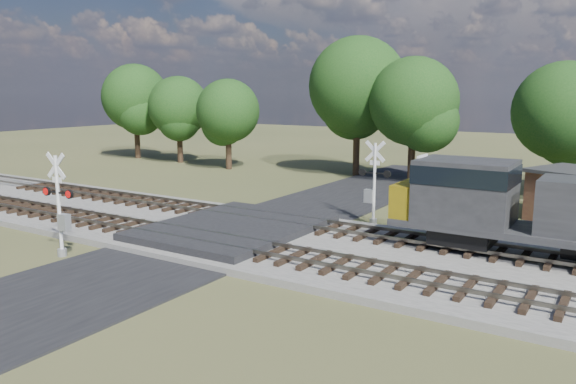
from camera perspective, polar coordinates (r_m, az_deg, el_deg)
The scene contains 10 objects.
ground at distance 27.53m, azimuth -6.14°, elevation -4.68°, with size 160.00×160.00×0.00m, color #434927.
ballast_bed at distance 23.34m, azimuth 14.47°, elevation -7.31°, with size 140.00×10.00×0.30m, color gray.
road at distance 27.52m, azimuth -6.15°, elevation -4.60°, with size 7.00×60.00×0.08m, color black.
crossing_panel at distance 27.84m, azimuth -5.52°, elevation -3.84°, with size 7.00×9.00×0.62m, color #262628.
track_near at distance 24.07m, azimuth -3.27°, elevation -5.81°, with size 140.00×2.60×0.33m.
track_far at distance 28.15m, azimuth 2.66°, elevation -3.44°, with size 140.00×2.60×0.33m.
crossing_signal_near at distance 25.84m, azimuth -22.08°, elevation -2.08°, with size 1.82×0.39×4.52m.
crossing_signal_far at distance 30.11m, azimuth 8.58°, elevation 0.21°, with size 1.82×0.39×4.52m.
equipment_shed at distance 34.34m, azimuth 27.24°, elevation -0.30°, with size 5.55×5.55×2.89m.
treeline at distance 42.42m, azimuth 21.10°, elevation 8.63°, with size 82.40×11.16×11.54m.
Camera 1 is at (16.61, -20.80, 7.04)m, focal length 35.00 mm.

